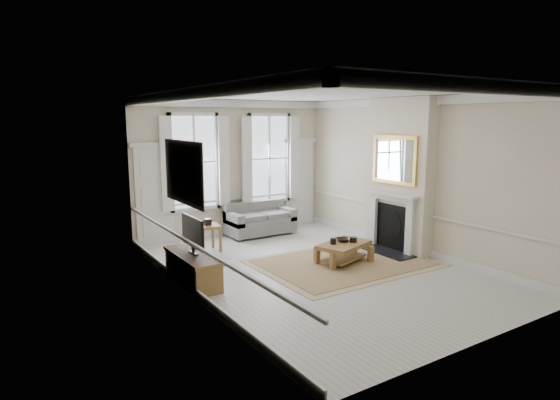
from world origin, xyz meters
TOP-DOWN VIEW (x-y plane):
  - floor at (0.00, 0.00)m, footprint 7.20×7.20m
  - ceiling at (0.00, 0.00)m, footprint 7.20×7.20m
  - back_wall at (0.00, 3.60)m, footprint 5.20×0.00m
  - left_wall at (-2.60, 0.00)m, footprint 0.00×7.20m
  - right_wall at (2.60, 0.00)m, footprint 0.00×7.20m
  - window_left at (-1.05, 3.55)m, footprint 1.26×0.20m
  - window_right at (1.05, 3.55)m, footprint 1.26×0.20m
  - door_left at (-2.05, 3.56)m, footprint 0.90×0.08m
  - door_right at (2.05, 3.56)m, footprint 0.90×0.08m
  - painting at (-2.56, 0.30)m, footprint 0.05×1.66m
  - chimney_breast at (2.43, 0.20)m, footprint 0.35×1.70m
  - hearth at (2.00, 0.20)m, footprint 0.55×1.50m
  - fireplace at (2.20, 0.20)m, footprint 0.21×1.45m
  - mirror at (2.21, 0.20)m, footprint 0.06×1.26m
  - sofa at (0.49, 3.11)m, footprint 1.72×0.84m
  - side_table at (-1.26, 2.37)m, footprint 0.58×0.58m
  - rug at (0.73, 0.04)m, footprint 3.50×2.60m
  - coffee_table at (0.73, 0.04)m, footprint 1.31×1.00m
  - ceramic_pot_a at (0.48, 0.09)m, footprint 0.12×0.12m
  - ceramic_pot_b at (0.93, -0.01)m, footprint 0.15×0.15m
  - bowl at (0.78, 0.14)m, footprint 0.34×0.34m
  - tv_stand at (-2.34, 0.59)m, footprint 0.49×1.53m
  - tv at (-2.32, 0.59)m, footprint 0.08×0.90m

SIDE VIEW (x-z plane):
  - floor at x=0.00m, z-range 0.00..0.00m
  - rug at x=0.73m, z-range 0.00..0.02m
  - hearth at x=2.00m, z-range 0.00..0.05m
  - tv_stand at x=-2.34m, z-range 0.00..0.55m
  - sofa at x=0.49m, z-range -0.07..0.76m
  - coffee_table at x=0.73m, z-range 0.14..0.57m
  - bowl at x=0.78m, z-range 0.43..0.50m
  - ceramic_pot_b at x=0.93m, z-range 0.43..0.54m
  - side_table at x=-1.26m, z-range 0.19..0.79m
  - ceramic_pot_a at x=0.48m, z-range 0.43..0.56m
  - fireplace at x=2.20m, z-range 0.07..1.40m
  - tv at x=-2.32m, z-range 0.60..1.28m
  - door_left at x=-2.05m, z-range 0.00..2.30m
  - door_right at x=2.05m, z-range 0.00..2.30m
  - back_wall at x=0.00m, z-range -0.90..4.30m
  - left_wall at x=-2.60m, z-range -1.90..5.30m
  - right_wall at x=2.60m, z-range -1.90..5.30m
  - chimney_breast at x=2.43m, z-range 0.01..3.39m
  - window_left at x=-1.05m, z-range 0.80..3.00m
  - window_right at x=1.05m, z-range 0.80..3.00m
  - painting at x=-2.56m, z-range 1.52..2.58m
  - mirror at x=2.21m, z-range 1.52..2.58m
  - ceiling at x=0.00m, z-range 3.40..3.40m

